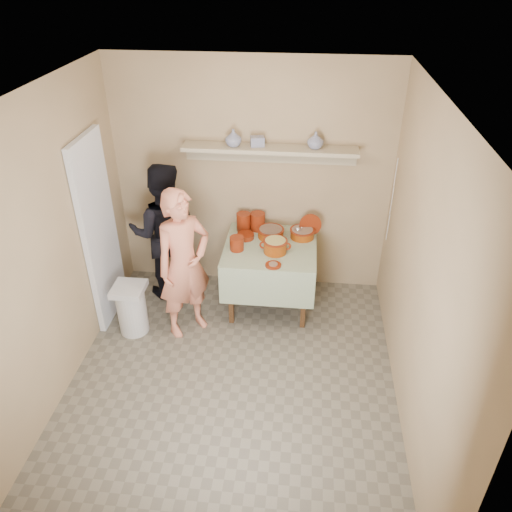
# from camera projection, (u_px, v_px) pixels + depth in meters

# --- Properties ---
(ground) EXTENTS (3.50, 3.50, 0.00)m
(ground) POSITION_uv_depth(u_px,v_px,m) (232.00, 384.00, 4.63)
(ground) COLOR #6C6455
(ground) RESTS_ON ground
(tile_panel) EXTENTS (0.06, 0.70, 2.00)m
(tile_panel) POSITION_uv_depth(u_px,v_px,m) (100.00, 233.00, 5.03)
(tile_panel) COLOR silver
(tile_panel) RESTS_ON ground
(plate_stack_a) EXTENTS (0.15, 0.15, 0.21)m
(plate_stack_a) POSITION_uv_depth(u_px,v_px,m) (243.00, 222.00, 5.52)
(plate_stack_a) COLOR #651604
(plate_stack_a) RESTS_ON serving_table
(plate_stack_b) EXTENTS (0.17, 0.17, 0.20)m
(plate_stack_b) POSITION_uv_depth(u_px,v_px,m) (258.00, 221.00, 5.53)
(plate_stack_b) COLOR #651604
(plate_stack_b) RESTS_ON serving_table
(bowl_stack) EXTENTS (0.15, 0.15, 0.15)m
(bowl_stack) POSITION_uv_depth(u_px,v_px,m) (237.00, 243.00, 5.17)
(bowl_stack) COLOR #651604
(bowl_stack) RESTS_ON serving_table
(empty_bowl) EXTENTS (0.19, 0.19, 0.05)m
(empty_bowl) POSITION_uv_depth(u_px,v_px,m) (245.00, 236.00, 5.40)
(empty_bowl) COLOR #651604
(empty_bowl) RESTS_ON serving_table
(propped_lid) EXTENTS (0.25, 0.10, 0.24)m
(propped_lid) POSITION_uv_depth(u_px,v_px,m) (310.00, 225.00, 5.42)
(propped_lid) COLOR #651604
(propped_lid) RESTS_ON serving_table
(vase_right) EXTENTS (0.19, 0.19, 0.17)m
(vase_right) POSITION_uv_depth(u_px,v_px,m) (315.00, 140.00, 4.99)
(vase_right) COLOR navy
(vase_right) RESTS_ON wall_shelf
(vase_left) EXTENTS (0.22, 0.22, 0.17)m
(vase_left) POSITION_uv_depth(u_px,v_px,m) (233.00, 138.00, 5.05)
(vase_left) COLOR navy
(vase_left) RESTS_ON wall_shelf
(ceramic_box) EXTENTS (0.16, 0.13, 0.10)m
(ceramic_box) POSITION_uv_depth(u_px,v_px,m) (257.00, 141.00, 5.07)
(ceramic_box) COLOR navy
(ceramic_box) RESTS_ON wall_shelf
(person_cook) EXTENTS (0.69, 0.67, 1.59)m
(person_cook) POSITION_uv_depth(u_px,v_px,m) (184.00, 265.00, 4.90)
(person_cook) COLOR #DE7D5F
(person_cook) RESTS_ON ground
(person_helper) EXTENTS (0.86, 0.72, 1.59)m
(person_helper) POSITION_uv_depth(u_px,v_px,m) (165.00, 232.00, 5.46)
(person_helper) COLOR black
(person_helper) RESTS_ON ground
(room_shell) EXTENTS (3.04, 3.54, 2.62)m
(room_shell) POSITION_uv_depth(u_px,v_px,m) (226.00, 233.00, 3.78)
(room_shell) COLOR tan
(room_shell) RESTS_ON ground
(serving_table) EXTENTS (0.97, 0.97, 0.76)m
(serving_table) POSITION_uv_depth(u_px,v_px,m) (270.00, 255.00, 5.35)
(serving_table) COLOR #4C2D16
(serving_table) RESTS_ON ground
(cazuela_meat_a) EXTENTS (0.30, 0.30, 0.10)m
(cazuela_meat_a) POSITION_uv_depth(u_px,v_px,m) (271.00, 232.00, 5.41)
(cazuela_meat_a) COLOR #712A08
(cazuela_meat_a) RESTS_ON serving_table
(cazuela_meat_b) EXTENTS (0.28, 0.28, 0.10)m
(cazuela_meat_b) POSITION_uv_depth(u_px,v_px,m) (302.00, 233.00, 5.40)
(cazuela_meat_b) COLOR #712A08
(cazuela_meat_b) RESTS_ON serving_table
(ladle) EXTENTS (0.08, 0.26, 0.19)m
(ladle) POSITION_uv_depth(u_px,v_px,m) (298.00, 229.00, 5.35)
(ladle) COLOR silver
(ladle) RESTS_ON cazuela_meat_b
(cazuela_rice) EXTENTS (0.33, 0.25, 0.14)m
(cazuela_rice) POSITION_uv_depth(u_px,v_px,m) (275.00, 245.00, 5.13)
(cazuela_rice) COLOR #712A08
(cazuela_rice) RESTS_ON serving_table
(front_plate) EXTENTS (0.16, 0.16, 0.03)m
(front_plate) POSITION_uv_depth(u_px,v_px,m) (273.00, 265.00, 4.94)
(front_plate) COLOR #651604
(front_plate) RESTS_ON serving_table
(wall_shelf) EXTENTS (1.80, 0.25, 0.21)m
(wall_shelf) POSITION_uv_depth(u_px,v_px,m) (270.00, 150.00, 5.12)
(wall_shelf) COLOR tan
(wall_shelf) RESTS_ON room_shell
(trash_bin) EXTENTS (0.32, 0.32, 0.56)m
(trash_bin) POSITION_uv_depth(u_px,v_px,m) (132.00, 308.00, 5.14)
(trash_bin) COLOR silver
(trash_bin) RESTS_ON ground
(electrical_cord) EXTENTS (0.01, 0.05, 0.90)m
(electrical_cord) POSITION_uv_depth(u_px,v_px,m) (392.00, 201.00, 5.09)
(electrical_cord) COLOR silver
(electrical_cord) RESTS_ON wall_shelf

